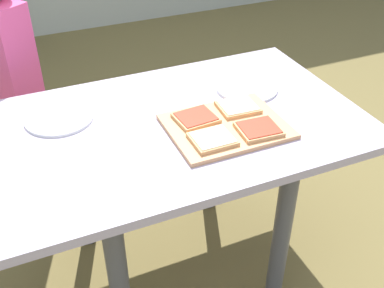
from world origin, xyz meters
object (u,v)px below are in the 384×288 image
(pizza_slice_far_left, at_px, (196,118))
(plate_white_right, at_px, (247,88))
(pizza_slice_near_left, at_px, (213,139))
(plate_white_left, at_px, (59,118))
(dining_table, at_px, (171,149))
(pizza_slice_near_right, at_px, (259,129))
(child_left, at_px, (6,70))
(pizza_slice_far_right, at_px, (238,107))
(cutting_board, at_px, (226,126))

(pizza_slice_far_left, distance_m, plate_white_right, 0.29)
(pizza_slice_near_left, bearing_deg, plate_white_left, 139.96)
(pizza_slice_far_left, bearing_deg, dining_table, 154.32)
(dining_table, bearing_deg, pizza_slice_near_right, -37.29)
(plate_white_right, distance_m, child_left, 0.94)
(pizza_slice_far_right, relative_size, child_left, 0.12)
(cutting_board, xyz_separation_m, pizza_slice_far_right, (0.08, 0.07, 0.01))
(plate_white_right, bearing_deg, pizza_slice_near_right, -111.97)
(pizza_slice_near_left, height_order, child_left, child_left)
(pizza_slice_near_left, bearing_deg, cutting_board, 39.47)
(pizza_slice_far_right, relative_size, plate_white_right, 0.60)
(dining_table, bearing_deg, cutting_board, -33.09)
(pizza_slice_far_left, distance_m, child_left, 0.85)
(pizza_slice_near_right, bearing_deg, plate_white_left, 148.26)
(cutting_board, height_order, pizza_slice_far_right, pizza_slice_far_right)
(plate_white_left, xyz_separation_m, child_left, (-0.12, 0.48, -0.03))
(dining_table, height_order, pizza_slice_near_right, pizza_slice_near_right)
(pizza_slice_far_right, bearing_deg, plate_white_right, 50.82)
(pizza_slice_near_right, bearing_deg, pizza_slice_near_left, 177.17)
(pizza_slice_near_right, bearing_deg, plate_white_right, 68.03)
(pizza_slice_near_right, xyz_separation_m, pizza_slice_far_right, (0.00, 0.14, 0.00))
(plate_white_right, xyz_separation_m, plate_white_left, (-0.65, 0.06, 0.00))
(pizza_slice_near_right, distance_m, pizza_slice_far_right, 0.14)
(pizza_slice_far_right, bearing_deg, pizza_slice_near_right, -91.53)
(cutting_board, xyz_separation_m, child_left, (-0.59, 0.74, -0.03))
(cutting_board, height_order, pizza_slice_near_left, pizza_slice_near_left)
(child_left, bearing_deg, pizza_slice_near_left, -57.67)
(cutting_board, relative_size, pizza_slice_near_right, 2.74)
(pizza_slice_far_right, xyz_separation_m, plate_white_right, (0.11, 0.13, -0.02))
(plate_white_right, distance_m, plate_white_left, 0.65)
(pizza_slice_far_right, distance_m, child_left, 0.95)
(plate_white_right, bearing_deg, plate_white_left, 174.39)
(cutting_board, bearing_deg, child_left, 128.43)
(cutting_board, height_order, plate_white_left, cutting_board)
(plate_white_left, height_order, child_left, child_left)
(pizza_slice_near_left, relative_size, pizza_slice_near_right, 0.95)
(pizza_slice_far_left, relative_size, pizza_slice_near_right, 1.01)
(pizza_slice_far_left, height_order, plate_white_right, pizza_slice_far_left)
(cutting_board, distance_m, plate_white_right, 0.27)
(pizza_slice_far_left, bearing_deg, plate_white_right, 27.82)
(plate_white_left, bearing_deg, pizza_slice_far_right, -19.53)
(dining_table, distance_m, plate_white_right, 0.36)
(pizza_slice_near_left, bearing_deg, child_left, 122.33)
(pizza_slice_near_left, distance_m, plate_white_right, 0.37)
(dining_table, bearing_deg, plate_white_right, 17.08)
(pizza_slice_near_right, xyz_separation_m, child_left, (-0.66, 0.81, -0.04))
(dining_table, height_order, plate_white_right, plate_white_right)
(dining_table, height_order, plate_white_left, plate_white_left)
(plate_white_right, bearing_deg, pizza_slice_near_left, -134.74)
(pizza_slice_far_left, relative_size, pizza_slice_near_left, 1.06)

